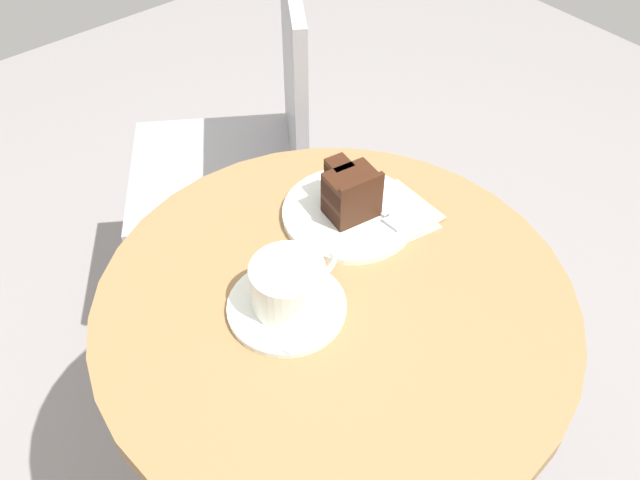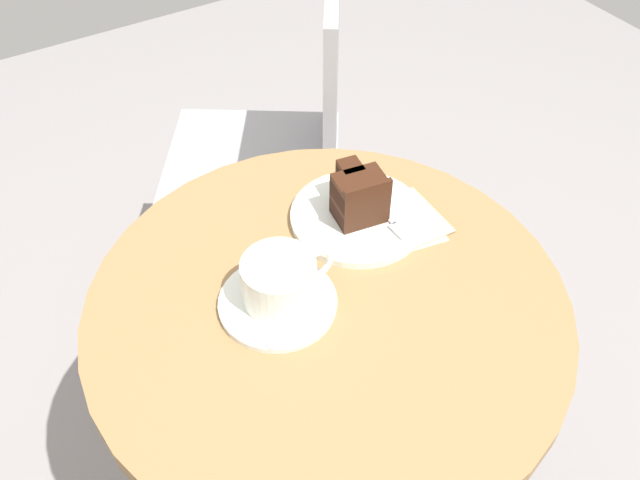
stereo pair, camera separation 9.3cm
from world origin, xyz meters
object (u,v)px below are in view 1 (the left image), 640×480
object	(u,v)px
saucer	(287,307)
cafe_chair	(254,143)
cake_plate	(349,213)
teaspoon	(305,335)
fork	(379,211)
napkin	(390,215)
cake_slice	(350,192)
coffee_cup	(289,284)

from	to	relation	value
saucer	cafe_chair	xyz separation A→B (m)	(0.30, 0.52, -0.19)
cake_plate	cafe_chair	xyz separation A→B (m)	(0.12, 0.44, -0.19)
teaspoon	cafe_chair	world-z (taller)	cafe_chair
saucer	teaspoon	world-z (taller)	teaspoon
fork	napkin	distance (m)	0.02
fork	cafe_chair	size ratio (longest dim) A/B	0.15
teaspoon	cake_plate	world-z (taller)	teaspoon
cake_slice	fork	world-z (taller)	cake_slice
cake_plate	teaspoon	bearing A→B (deg)	-144.87
cake_plate	coffee_cup	bearing A→B (deg)	-155.63
cake_plate	cafe_chair	distance (m)	0.49
fork	teaspoon	bearing A→B (deg)	-67.31
saucer	coffee_cup	distance (m)	0.04
cake_slice	napkin	size ratio (longest dim) A/B	0.62
teaspoon	napkin	world-z (taller)	teaspoon
saucer	teaspoon	bearing A→B (deg)	-103.01
teaspoon	fork	world-z (taller)	fork
cake_plate	napkin	world-z (taller)	cake_plate
saucer	cake_plate	size ratio (longest dim) A/B	0.79
fork	cafe_chair	bearing A→B (deg)	166.70
fork	cake_slice	bearing A→B (deg)	-135.66
saucer	napkin	world-z (taller)	saucer
coffee_cup	cake_plate	bearing A→B (deg)	24.37
saucer	teaspoon	distance (m)	0.06
coffee_cup	teaspoon	size ratio (longest dim) A/B	1.40
fork	cake_plate	bearing A→B (deg)	-136.40
cake_slice	napkin	bearing A→B (deg)	-39.08
coffee_cup	teaspoon	bearing A→B (deg)	-109.12
saucer	cake_slice	world-z (taller)	cake_slice
cake_plate	napkin	size ratio (longest dim) A/B	1.43
cake_slice	cafe_chair	bearing A→B (deg)	74.48
fork	napkin	xyz separation A→B (m)	(0.02, -0.01, -0.01)
fork	napkin	world-z (taller)	fork
coffee_cup	napkin	world-z (taller)	coffee_cup
teaspoon	cake_plate	size ratio (longest dim) A/B	0.47
saucer	cafe_chair	bearing A→B (deg)	59.77
napkin	coffee_cup	bearing A→B (deg)	-169.94
cake_slice	coffee_cup	bearing A→B (deg)	-155.62
cake_slice	napkin	world-z (taller)	cake_slice
cake_plate	napkin	xyz separation A→B (m)	(0.05, -0.04, -0.00)
coffee_cup	cake_slice	world-z (taller)	cake_slice
teaspoon	cake_slice	bearing A→B (deg)	-153.22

